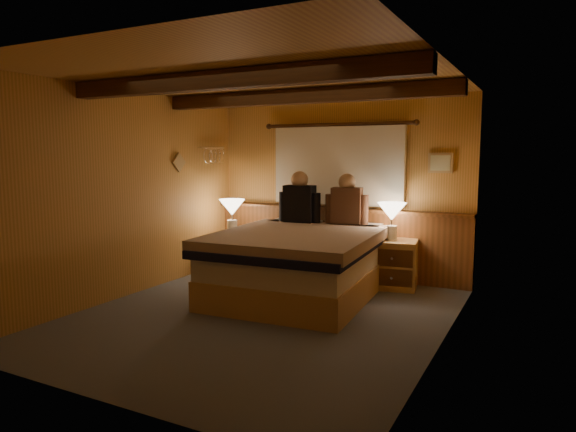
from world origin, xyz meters
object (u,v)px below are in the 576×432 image
Objects in this scene: person_left at (300,201)px; nightstand_right at (394,264)px; person_right at (347,203)px; lamp_left at (232,209)px; lamp_right at (392,214)px; bed at (299,262)px; duffel_bag at (261,263)px; nightstand_left at (236,252)px.

nightstand_right is at bearing 0.80° from person_left.
person_right reaches higher than nightstand_right.
lamp_right is (2.21, 0.22, 0.03)m from lamp_left.
lamp_left reaches higher than bed.
person_right is at bearing 6.08° from person_left.
person_left is at bearing 6.02° from duffel_bag.
lamp_left is 0.70× the size of person_right.
lamp_left reaches higher than nightstand_right.
bed is at bearing -116.26° from person_right.
lamp_right is (-0.05, 0.00, 0.63)m from nightstand_right.
person_left is at bearing -178.95° from person_right.
lamp_right is at bearing 1.21° from person_left.
nightstand_right is (0.89, 0.86, -0.10)m from bed.
person_left is (0.97, 0.05, 0.76)m from nightstand_left.
bed is 1.19m from duffel_bag.
lamp_right is 0.66× the size of person_left.
person_right is (-0.64, -0.00, 0.73)m from nightstand_right.
nightstand_left is 2.27m from lamp_right.
nightstand_right is 0.97m from person_right.
lamp_right reaches higher than bed.
person_right is (0.25, 0.86, 0.63)m from bed.
person_right is at bearing 171.08° from nightstand_right.
nightstand_right is at bearing 5.52° from lamp_left.
nightstand_right is at bearing 2.82° from nightstand_left.
lamp_left is at bearing -179.25° from person_left.
nightstand_right is 0.91× the size of person_right.
nightstand_left is 0.80× the size of person_left.
person_right is (1.58, 0.17, 0.75)m from nightstand_left.
bed is 3.35× the size of person_left.
person_left is (-0.36, 0.74, 0.64)m from bed.
lamp_left is (-2.26, -0.22, 0.59)m from nightstand_right.
lamp_right reaches higher than nightstand_left.
person_right is at bearing -179.24° from lamp_right.
lamp_right reaches higher than duffel_bag.
bed is 5.07× the size of lamp_right.
lamp_left is at bearing -170.23° from duffel_bag.
person_left is 1.40× the size of duffel_bag.
lamp_right is 0.93× the size of duffel_bag.
bed reaches higher than nightstand_left.
person_right is at bearing 7.54° from lamp_left.
duffel_bag is (-1.78, -0.16, -0.77)m from lamp_right.
person_right reaches higher than nightstand_left.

